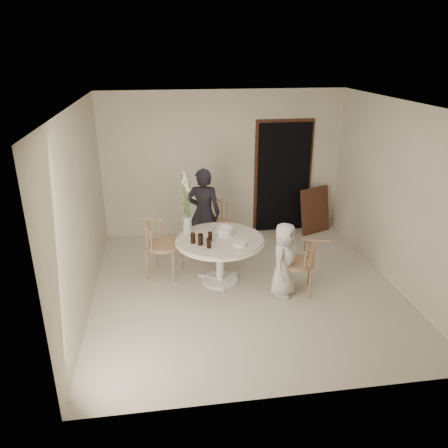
{
  "coord_description": "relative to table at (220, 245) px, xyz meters",
  "views": [
    {
      "loc": [
        -1.16,
        -5.66,
        3.37
      ],
      "look_at": [
        -0.28,
        0.3,
        0.94
      ],
      "focal_mm": 35.0,
      "sensor_mm": 36.0,
      "label": 1
    }
  ],
  "objects": [
    {
      "name": "chair_far",
      "position": [
        0.14,
        1.16,
        -0.0
      ],
      "size": [
        0.59,
        0.62,
        0.95
      ],
      "rotation": [
        0.0,
        0.0,
        0.2
      ],
      "color": "tan",
      "rests_on": "ground"
    },
    {
      "name": "girl",
      "position": [
        -0.14,
        0.97,
        0.16
      ],
      "size": [
        0.64,
        0.5,
        1.56
      ],
      "primitive_type": "imported",
      "rotation": [
        0.0,
        0.0,
        2.9
      ],
      "color": "black",
      "rests_on": "ground"
    },
    {
      "name": "cola_tumbler_a",
      "position": [
        -0.31,
        -0.19,
        0.2
      ],
      "size": [
        0.1,
        0.1,
        0.17
      ],
      "primitive_type": "cylinder",
      "rotation": [
        0.0,
        0.0,
        -0.33
      ],
      "color": "black",
      "rests_on": "table"
    },
    {
      "name": "plate_stack",
      "position": [
        0.25,
        -0.29,
        0.14
      ],
      "size": [
        0.27,
        0.27,
        0.05
      ],
      "primitive_type": "cylinder",
      "rotation": [
        0.0,
        0.0,
        0.4
      ],
      "color": "white",
      "rests_on": "table"
    },
    {
      "name": "picture_frame",
      "position": [
        2.1,
        1.7,
        -0.17
      ],
      "size": [
        0.69,
        0.45,
        0.88
      ],
      "primitive_type": "cube",
      "rotation": [
        -0.17,
        0.0,
        0.41
      ],
      "color": "#562E1D",
      "rests_on": "ground"
    },
    {
      "name": "cola_tumbler_b",
      "position": [
        -0.2,
        -0.31,
        0.19
      ],
      "size": [
        0.07,
        0.07,
        0.14
      ],
      "primitive_type": "cylinder",
      "rotation": [
        0.0,
        0.0,
        -0.11
      ],
      "color": "black",
      "rests_on": "table"
    },
    {
      "name": "table",
      "position": [
        0.0,
        0.0,
        0.0
      ],
      "size": [
        1.33,
        1.33,
        0.73
      ],
      "color": "white",
      "rests_on": "ground"
    },
    {
      "name": "chair_left",
      "position": [
        -0.96,
        0.4,
        -0.0
      ],
      "size": [
        0.67,
        0.64,
        0.95
      ],
      "rotation": [
        0.0,
        0.0,
        1.23
      ],
      "color": "tan",
      "rests_on": "ground"
    },
    {
      "name": "doorway",
      "position": [
        1.5,
        1.94,
        0.43
      ],
      "size": [
        1.0,
        0.1,
        2.1
      ],
      "primitive_type": "cube",
      "color": "black",
      "rests_on": "ground"
    },
    {
      "name": "ground",
      "position": [
        0.35,
        -0.25,
        -0.62
      ],
      "size": [
        4.5,
        4.5,
        0.0
      ],
      "primitive_type": "plane",
      "color": "beige",
      "rests_on": "ground"
    },
    {
      "name": "chair_right",
      "position": [
        1.19,
        -0.48,
        -0.06
      ],
      "size": [
        0.59,
        0.56,
        0.85
      ],
      "rotation": [
        0.0,
        0.0,
        -1.87
      ],
      "color": "tan",
      "rests_on": "ground"
    },
    {
      "name": "cola_tumbler_c",
      "position": [
        -0.41,
        -0.11,
        0.19
      ],
      "size": [
        0.09,
        0.09,
        0.15
      ],
      "primitive_type": "cylinder",
      "rotation": [
        0.0,
        0.0,
        0.24
      ],
      "color": "black",
      "rests_on": "table"
    },
    {
      "name": "birthday_cake",
      "position": [
        0.09,
        0.11,
        0.17
      ],
      "size": [
        0.25,
        0.25,
        0.17
      ],
      "rotation": [
        0.0,
        0.0,
        0.44
      ],
      "color": "white",
      "rests_on": "table"
    },
    {
      "name": "flower_vase",
      "position": [
        -0.46,
        0.29,
        0.53
      ],
      "size": [
        0.14,
        0.14,
        1.0
      ],
      "rotation": [
        0.0,
        0.0,
        -0.08
      ],
      "color": "silver",
      "rests_on": "table"
    },
    {
      "name": "boy",
      "position": [
        0.86,
        -0.51,
        -0.06
      ],
      "size": [
        0.6,
        0.65,
        1.12
      ],
      "primitive_type": "imported",
      "rotation": [
        0.0,
        0.0,
        0.97
      ],
      "color": "silver",
      "rests_on": "ground"
    },
    {
      "name": "room_shell",
      "position": [
        0.35,
        -0.25,
        1.0
      ],
      "size": [
        4.5,
        4.5,
        4.5
      ],
      "color": "white",
      "rests_on": "ground"
    },
    {
      "name": "door_trim",
      "position": [
        1.5,
        1.98,
        0.49
      ],
      "size": [
        1.12,
        0.03,
        2.22
      ],
      "primitive_type": "cube",
      "color": "#562E1D",
      "rests_on": "ground"
    },
    {
      "name": "cola_tumbler_d",
      "position": [
        -0.15,
        -0.07,
        0.18
      ],
      "size": [
        0.08,
        0.08,
        0.14
      ],
      "primitive_type": "cylinder",
      "rotation": [
        0.0,
        0.0,
        -0.27
      ],
      "color": "black",
      "rests_on": "table"
    }
  ]
}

